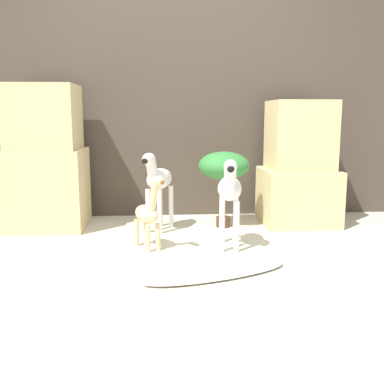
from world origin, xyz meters
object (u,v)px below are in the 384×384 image
at_px(zebra_left, 158,180).
at_px(giraffe_figurine, 148,213).
at_px(zebra_right, 230,191).
at_px(surfboard, 215,272).
at_px(potted_palm_front, 224,168).

xyz_separation_m(zebra_left, giraffe_figurine, (-0.07, -0.54, -0.16)).
relative_size(zebra_right, surfboard, 0.68).
relative_size(giraffe_figurine, potted_palm_front, 0.85).
bearing_deg(zebra_right, potted_palm_front, 85.86).
height_order(giraffe_figurine, surfboard, giraffe_figurine).
distance_m(zebra_left, potted_palm_front, 0.59).
height_order(zebra_left, giraffe_figurine, zebra_left).
bearing_deg(potted_palm_front, zebra_left, -170.72).
bearing_deg(giraffe_figurine, potted_palm_front, 44.28).
bearing_deg(giraffe_figurine, surfboard, -54.02).
xyz_separation_m(giraffe_figurine, surfboard, (0.43, -0.59, -0.26)).
height_order(zebra_right, zebra_left, same).
xyz_separation_m(zebra_left, potted_palm_front, (0.58, 0.09, 0.10)).
xyz_separation_m(zebra_right, potted_palm_front, (0.05, 0.66, 0.10)).
distance_m(potted_palm_front, surfboard, 1.35).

